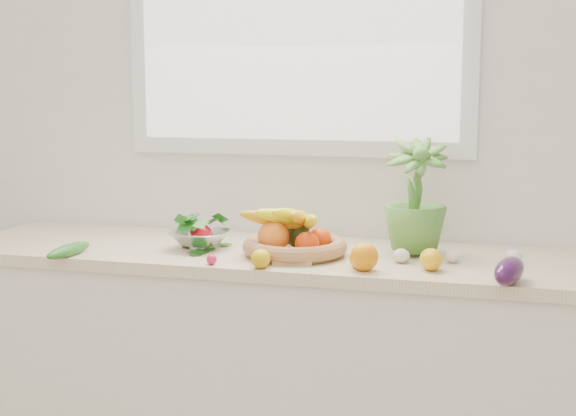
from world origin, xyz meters
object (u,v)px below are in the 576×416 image
(cucumber, at_px, (69,250))
(colander_with_spinach, at_px, (201,233))
(potted_herb, at_px, (415,195))
(apple, at_px, (201,236))
(fruit_basket, at_px, (294,240))
(eggplant, at_px, (509,271))

(cucumber, relative_size, colander_with_spinach, 1.03)
(cucumber, height_order, potted_herb, potted_herb)
(cucumber, distance_m, potted_herb, 1.16)
(colander_with_spinach, bearing_deg, apple, 91.45)
(apple, bearing_deg, potted_herb, 7.86)
(potted_herb, distance_m, colander_with_spinach, 0.74)
(apple, distance_m, fruit_basket, 0.34)
(apple, distance_m, potted_herb, 0.74)
(cucumber, height_order, colander_with_spinach, colander_with_spinach)
(cucumber, xyz_separation_m, potted_herb, (1.09, 0.33, 0.18))
(apple, xyz_separation_m, potted_herb, (0.72, 0.10, 0.16))
(potted_herb, height_order, fruit_basket, potted_herb)
(potted_herb, xyz_separation_m, fruit_basket, (-0.38, -0.12, -0.15))
(fruit_basket, bearing_deg, eggplant, -17.26)
(potted_herb, bearing_deg, apple, -172.14)
(cucumber, xyz_separation_m, fruit_basket, (0.71, 0.21, 0.03))
(eggplant, distance_m, fruit_basket, 0.72)
(apple, height_order, eggplant, apple)
(eggplant, relative_size, fruit_basket, 0.44)
(fruit_basket, xyz_separation_m, colander_with_spinach, (-0.34, 0.02, 0.00))
(eggplant, relative_size, cucumber, 0.84)
(eggplant, xyz_separation_m, cucumber, (-1.40, 0.00, -0.02))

